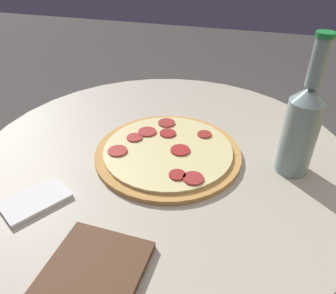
% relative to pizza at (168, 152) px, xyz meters
% --- Properties ---
extents(table, '(0.81, 0.81, 0.76)m').
position_rel_pizza_xyz_m(table, '(-0.01, -0.01, -0.21)').
color(table, '#B2A893').
rests_on(table, ground_plane).
extents(pizza, '(0.31, 0.31, 0.02)m').
position_rel_pizza_xyz_m(pizza, '(0.00, 0.00, 0.00)').
color(pizza, '#C68E47').
rests_on(pizza, table).
extents(beer_bottle, '(0.07, 0.07, 0.27)m').
position_rel_pizza_xyz_m(beer_bottle, '(-0.02, 0.25, 0.09)').
color(beer_bottle, gray).
rests_on(beer_bottle, table).
extents(pizza_paddle, '(0.28, 0.14, 0.02)m').
position_rel_pizza_xyz_m(pizza_paddle, '(0.34, -0.02, -0.00)').
color(pizza_paddle, brown).
rests_on(pizza_paddle, table).
extents(napkin, '(0.13, 0.12, 0.01)m').
position_rel_pizza_xyz_m(napkin, '(0.21, -0.19, -0.00)').
color(napkin, white).
rests_on(napkin, table).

